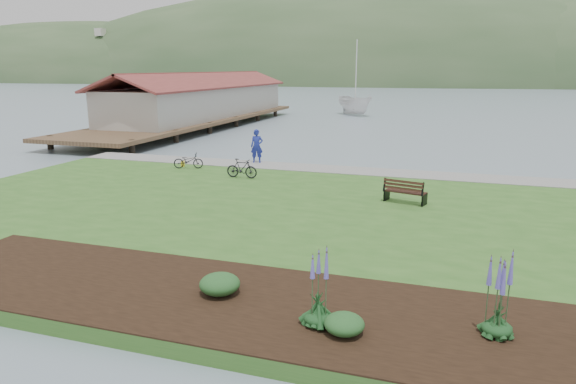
{
  "coord_description": "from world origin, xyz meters",
  "views": [
    {
      "loc": [
        4.77,
        -20.24,
        5.86
      ],
      "look_at": [
        -1.04,
        -2.4,
        1.3
      ],
      "focal_mm": 32.0,
      "sensor_mm": 36.0,
      "label": 1
    }
  ],
  "objects_px": {
    "bicycle_a": "(188,161)",
    "sailboat": "(355,115)",
    "person": "(257,143)",
    "park_bench": "(405,191)"
  },
  "relations": [
    {
      "from": "bicycle_a",
      "to": "sailboat",
      "type": "distance_m",
      "value": 39.97
    },
    {
      "from": "park_bench",
      "to": "sailboat",
      "type": "xyz_separation_m",
      "value": [
        -10.42,
        43.92,
        -0.92
      ]
    },
    {
      "from": "bicycle_a",
      "to": "sailboat",
      "type": "height_order",
      "value": "sailboat"
    },
    {
      "from": "person",
      "to": "sailboat",
      "type": "bearing_deg",
      "value": 76.11
    },
    {
      "from": "bicycle_a",
      "to": "sailboat",
      "type": "relative_size",
      "value": 0.06
    },
    {
      "from": "person",
      "to": "sailboat",
      "type": "distance_m",
      "value": 37.21
    },
    {
      "from": "bicycle_a",
      "to": "person",
      "type": "bearing_deg",
      "value": -65.44
    },
    {
      "from": "sailboat",
      "to": "bicycle_a",
      "type": "bearing_deg",
      "value": -135.19
    },
    {
      "from": "person",
      "to": "bicycle_a",
      "type": "distance_m",
      "value": 4.15
    },
    {
      "from": "park_bench",
      "to": "bicycle_a",
      "type": "distance_m",
      "value": 12.81
    }
  ]
}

